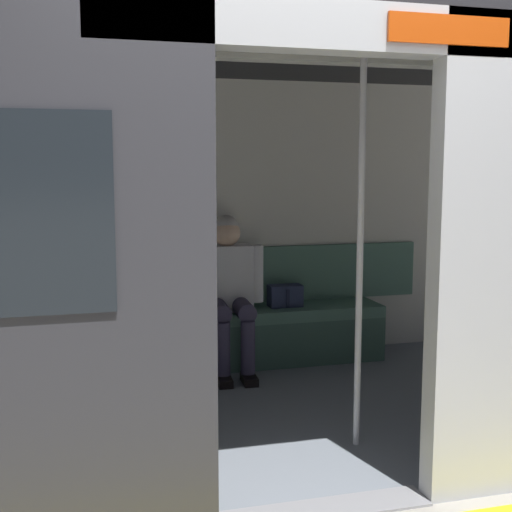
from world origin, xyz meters
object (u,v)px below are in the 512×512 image
object	(u,v)px
grab_pole_far	(360,250)
train_car	(242,166)
bench_seat	(218,325)
handbag	(285,296)
person_seated	(229,283)
grab_pole_door	(203,259)
book	(181,310)

from	to	relation	value
grab_pole_far	train_car	bearing A→B (deg)	-48.74
grab_pole_far	bench_seat	bearing A→B (deg)	-74.82
bench_seat	handbag	world-z (taller)	handbag
bench_seat	grab_pole_far	distance (m)	1.83
bench_seat	person_seated	size ratio (longest dim) A/B	2.24
handbag	grab_pole_door	size ratio (longest dim) A/B	0.12
train_car	bench_seat	distance (m)	1.59
book	grab_pole_door	xyz separation A→B (m)	(0.16, 1.77, 0.63)
person_seated	handbag	size ratio (longest dim) A/B	4.51
bench_seat	grab_pole_door	bearing A→B (deg)	75.81
book	grab_pole_door	distance (m)	1.89
train_car	bench_seat	bearing A→B (deg)	-93.75
grab_pole_door	grab_pole_far	bearing A→B (deg)	-172.31
person_seated	grab_pole_far	distance (m)	1.66
bench_seat	book	xyz separation A→B (m)	(0.28, -0.04, 0.12)
book	person_seated	bearing A→B (deg)	-177.33
train_car	grab_pole_far	size ratio (longest dim) A/B	2.93
person_seated	handbag	xyz separation A→B (m)	(-0.48, -0.10, -0.14)
train_car	grab_pole_door	world-z (taller)	train_car
grab_pole_far	grab_pole_door	bearing A→B (deg)	7.69
handbag	grab_pole_far	xyz separation A→B (m)	(0.11, 1.66, 0.56)
handbag	book	distance (m)	0.83
book	bench_seat	bearing A→B (deg)	-170.78
grab_pole_door	train_car	bearing A→B (deg)	-118.03
handbag	grab_pole_far	size ratio (longest dim) A/B	0.12
train_car	handbag	world-z (taller)	train_car
bench_seat	handbag	size ratio (longest dim) A/B	10.11
grab_pole_door	grab_pole_far	size ratio (longest dim) A/B	1.00
person_seated	grab_pole_far	size ratio (longest dim) A/B	0.54
person_seated	grab_pole_door	size ratio (longest dim) A/B	0.54
bench_seat	book	size ratio (longest dim) A/B	11.95
bench_seat	book	distance (m)	0.30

